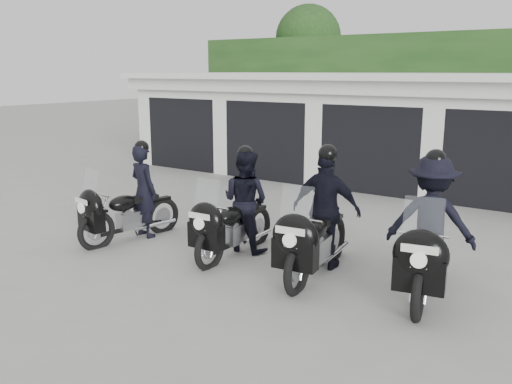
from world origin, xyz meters
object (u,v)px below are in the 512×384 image
Objects in this scene: police_bike_a at (130,200)px; police_bike_b at (239,208)px; police_bike_d at (429,231)px; police_bike_c at (321,218)px.

police_bike_a is 2.14m from police_bike_b.
police_bike_a is 0.91× the size of police_bike_d.
police_bike_d is at bearing 17.55° from police_bike_a.
police_bike_d reaches higher than police_bike_a.
police_bike_c is at bearing 17.84° from police_bike_a.
police_bike_c is at bearing 175.62° from police_bike_d.
police_bike_a is at bearing -168.34° from police_bike_b.
police_bike_d is at bearing 0.40° from police_bike_c.
police_bike_b is (2.08, 0.49, 0.05)m from police_bike_a.
police_bike_c is at bearing -1.82° from police_bike_b.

